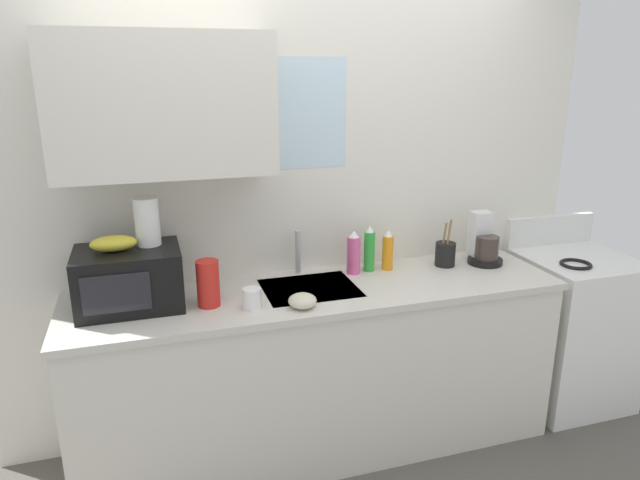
{
  "coord_description": "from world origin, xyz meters",
  "views": [
    {
      "loc": [
        -0.79,
        -2.51,
        1.95
      ],
      "look_at": [
        0.0,
        0.0,
        1.15
      ],
      "focal_mm": 32.01,
      "sensor_mm": 36.0,
      "label": 1
    }
  ],
  "objects_px": {
    "mug_white": "(252,298)",
    "paper_towel_roll": "(147,222)",
    "microwave": "(129,278)",
    "banana_bunch": "(113,243)",
    "dish_soap_bottle_green": "(369,250)",
    "coffee_maker": "(483,244)",
    "small_bowl": "(302,301)",
    "dish_soap_bottle_pink": "(354,253)",
    "stove_range": "(570,328)",
    "utensil_crock": "(445,253)",
    "dish_soap_bottle_orange": "(388,251)",
    "cereal_canister": "(208,283)"
  },
  "relations": [
    {
      "from": "mug_white",
      "to": "paper_towel_roll",
      "type": "bearing_deg",
      "value": 150.4
    },
    {
      "from": "microwave",
      "to": "banana_bunch",
      "type": "relative_size",
      "value": 2.3
    },
    {
      "from": "microwave",
      "to": "dish_soap_bottle_green",
      "type": "distance_m",
      "value": 1.22
    },
    {
      "from": "coffee_maker",
      "to": "small_bowl",
      "type": "distance_m",
      "value": 1.18
    },
    {
      "from": "microwave",
      "to": "dish_soap_bottle_pink",
      "type": "relative_size",
      "value": 1.96
    },
    {
      "from": "dish_soap_bottle_pink",
      "to": "microwave",
      "type": "bearing_deg",
      "value": -174.58
    },
    {
      "from": "banana_bunch",
      "to": "coffee_maker",
      "type": "height_order",
      "value": "banana_bunch"
    },
    {
      "from": "coffee_maker",
      "to": "paper_towel_roll",
      "type": "bearing_deg",
      "value": -179.73
    },
    {
      "from": "paper_towel_roll",
      "to": "mug_white",
      "type": "distance_m",
      "value": 0.59
    },
    {
      "from": "banana_bunch",
      "to": "paper_towel_roll",
      "type": "relative_size",
      "value": 0.91
    },
    {
      "from": "microwave",
      "to": "coffee_maker",
      "type": "relative_size",
      "value": 1.64
    },
    {
      "from": "stove_range",
      "to": "mug_white",
      "type": "xyz_separation_m",
      "value": [
        -1.93,
        -0.14,
        0.49
      ]
    },
    {
      "from": "dish_soap_bottle_pink",
      "to": "banana_bunch",
      "type": "bearing_deg",
      "value": -174.89
    },
    {
      "from": "utensil_crock",
      "to": "dish_soap_bottle_orange",
      "type": "bearing_deg",
      "value": 173.23
    },
    {
      "from": "dish_soap_bottle_green",
      "to": "dish_soap_bottle_orange",
      "type": "xyz_separation_m",
      "value": [
        0.1,
        -0.01,
        -0.01
      ]
    },
    {
      "from": "utensil_crock",
      "to": "small_bowl",
      "type": "distance_m",
      "value": 0.96
    },
    {
      "from": "dish_soap_bottle_orange",
      "to": "small_bowl",
      "type": "height_order",
      "value": "dish_soap_bottle_orange"
    },
    {
      "from": "dish_soap_bottle_orange",
      "to": "coffee_maker",
      "type": "bearing_deg",
      "value": -5.16
    },
    {
      "from": "banana_bunch",
      "to": "dish_soap_bottle_green",
      "type": "xyz_separation_m",
      "value": [
        1.27,
        0.12,
        -0.19
      ]
    },
    {
      "from": "dish_soap_bottle_orange",
      "to": "paper_towel_roll",
      "type": "bearing_deg",
      "value": -177.24
    },
    {
      "from": "stove_range",
      "to": "dish_soap_bottle_orange",
      "type": "height_order",
      "value": "dish_soap_bottle_orange"
    },
    {
      "from": "stove_range",
      "to": "paper_towel_roll",
      "type": "xyz_separation_m",
      "value": [
        -2.36,
        0.1,
        0.82
      ]
    },
    {
      "from": "dish_soap_bottle_orange",
      "to": "cereal_canister",
      "type": "height_order",
      "value": "dish_soap_bottle_orange"
    },
    {
      "from": "dish_soap_bottle_orange",
      "to": "mug_white",
      "type": "distance_m",
      "value": 0.85
    },
    {
      "from": "cereal_canister",
      "to": "banana_bunch",
      "type": "bearing_deg",
      "value": 165.62
    },
    {
      "from": "coffee_maker",
      "to": "cereal_canister",
      "type": "xyz_separation_m",
      "value": [
        -1.54,
        -0.16,
        0.0
      ]
    },
    {
      "from": "stove_range",
      "to": "banana_bunch",
      "type": "height_order",
      "value": "banana_bunch"
    },
    {
      "from": "microwave",
      "to": "small_bowl",
      "type": "xyz_separation_m",
      "value": [
        0.74,
        -0.25,
        -0.1
      ]
    },
    {
      "from": "paper_towel_roll",
      "to": "utensil_crock",
      "type": "relative_size",
      "value": 0.83
    },
    {
      "from": "cereal_canister",
      "to": "mug_white",
      "type": "bearing_deg",
      "value": -26.25
    },
    {
      "from": "dish_soap_bottle_pink",
      "to": "small_bowl",
      "type": "bearing_deg",
      "value": -136.95
    },
    {
      "from": "stove_range",
      "to": "coffee_maker",
      "type": "bearing_deg",
      "value": 169.75
    },
    {
      "from": "paper_towel_roll",
      "to": "cereal_canister",
      "type": "bearing_deg",
      "value": -32.01
    },
    {
      "from": "paper_towel_roll",
      "to": "coffee_maker",
      "type": "xyz_separation_m",
      "value": [
        1.78,
        0.01,
        -0.28
      ]
    },
    {
      "from": "banana_bunch",
      "to": "mug_white",
      "type": "xyz_separation_m",
      "value": [
        0.57,
        -0.19,
        -0.26
      ]
    },
    {
      "from": "dish_soap_bottle_green",
      "to": "stove_range",
      "type": "bearing_deg",
      "value": -7.58
    },
    {
      "from": "paper_towel_roll",
      "to": "dish_soap_bottle_pink",
      "type": "height_order",
      "value": "paper_towel_roll"
    },
    {
      "from": "mug_white",
      "to": "utensil_crock",
      "type": "height_order",
      "value": "utensil_crock"
    },
    {
      "from": "banana_bunch",
      "to": "utensil_crock",
      "type": "distance_m",
      "value": 1.72
    },
    {
      "from": "dish_soap_bottle_green",
      "to": "dish_soap_bottle_orange",
      "type": "distance_m",
      "value": 0.1
    },
    {
      "from": "utensil_crock",
      "to": "cereal_canister",
      "type": "bearing_deg",
      "value": -172.6
    },
    {
      "from": "dish_soap_bottle_pink",
      "to": "dish_soap_bottle_orange",
      "type": "bearing_deg",
      "value": 1.09
    },
    {
      "from": "coffee_maker",
      "to": "small_bowl",
      "type": "height_order",
      "value": "coffee_maker"
    },
    {
      "from": "cereal_canister",
      "to": "small_bowl",
      "type": "relative_size",
      "value": 1.66
    },
    {
      "from": "paper_towel_roll",
      "to": "stove_range",
      "type": "bearing_deg",
      "value": -2.34
    },
    {
      "from": "mug_white",
      "to": "small_bowl",
      "type": "relative_size",
      "value": 0.73
    },
    {
      "from": "coffee_maker",
      "to": "dish_soap_bottle_orange",
      "type": "relative_size",
      "value": 1.26
    },
    {
      "from": "dish_soap_bottle_pink",
      "to": "dish_soap_bottle_green",
      "type": "relative_size",
      "value": 0.94
    },
    {
      "from": "dish_soap_bottle_green",
      "to": "utensil_crock",
      "type": "bearing_deg",
      "value": -6.47
    },
    {
      "from": "cereal_canister",
      "to": "dish_soap_bottle_orange",
      "type": "bearing_deg",
      "value": 12.02
    }
  ]
}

